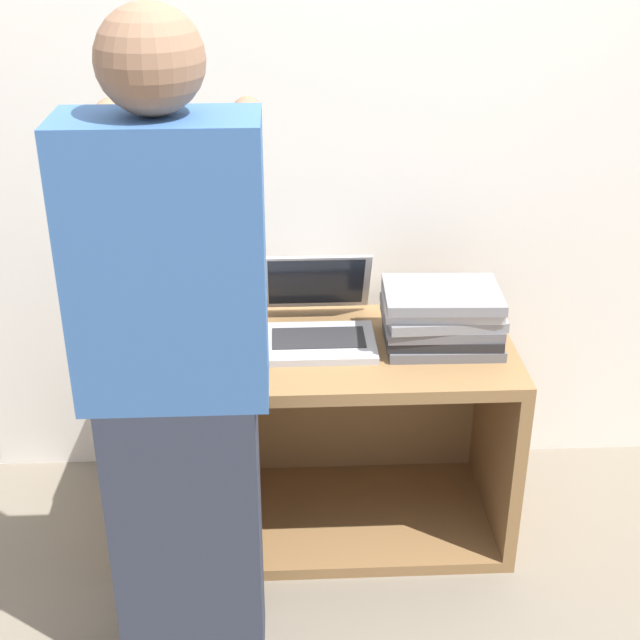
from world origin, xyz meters
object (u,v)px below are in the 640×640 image
at_px(laptop_stack_left, 193,331).
at_px(person, 177,381).
at_px(laptop_stack_right, 441,316).
at_px(laptop_open, 318,322).

height_order(laptop_stack_left, person, person).
bearing_deg(laptop_stack_right, person, -143.97).
xyz_separation_m(laptop_open, person, (-0.33, -0.54, 0.14)).
relative_size(laptop_stack_left, person, 0.21).
xyz_separation_m(laptop_open, laptop_stack_right, (0.34, -0.06, 0.04)).
height_order(laptop_stack_right, person, person).
xyz_separation_m(laptop_stack_left, laptop_stack_right, (0.68, 0.00, 0.03)).
bearing_deg(laptop_stack_right, laptop_stack_left, -179.93).
bearing_deg(laptop_open, laptop_stack_right, -9.39).
distance_m(laptop_stack_left, person, 0.50).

